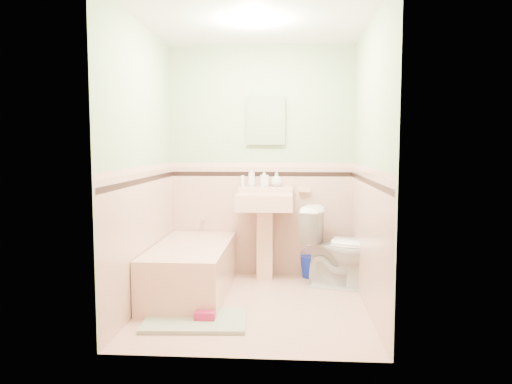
# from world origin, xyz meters

# --- Properties ---
(floor) EXTENTS (2.20, 2.20, 0.00)m
(floor) POSITION_xyz_m (0.00, 0.00, 0.00)
(floor) COLOR #E5AF96
(floor) RESTS_ON ground
(ceiling) EXTENTS (2.20, 2.20, 0.00)m
(ceiling) POSITION_xyz_m (0.00, 0.00, 2.50)
(ceiling) COLOR white
(ceiling) RESTS_ON ground
(wall_back) EXTENTS (2.50, 0.00, 2.50)m
(wall_back) POSITION_xyz_m (0.00, 1.10, 1.25)
(wall_back) COLOR beige
(wall_back) RESTS_ON ground
(wall_front) EXTENTS (2.50, 0.00, 2.50)m
(wall_front) POSITION_xyz_m (0.00, -1.10, 1.25)
(wall_front) COLOR beige
(wall_front) RESTS_ON ground
(wall_left) EXTENTS (0.00, 2.50, 2.50)m
(wall_left) POSITION_xyz_m (-1.00, 0.00, 1.25)
(wall_left) COLOR beige
(wall_left) RESTS_ON ground
(wall_right) EXTENTS (0.00, 2.50, 2.50)m
(wall_right) POSITION_xyz_m (1.00, 0.00, 1.25)
(wall_right) COLOR beige
(wall_right) RESTS_ON ground
(wainscot_back) EXTENTS (2.00, 0.00, 2.00)m
(wainscot_back) POSITION_xyz_m (0.00, 1.09, 0.60)
(wainscot_back) COLOR beige
(wainscot_back) RESTS_ON ground
(wainscot_front) EXTENTS (2.00, 0.00, 2.00)m
(wainscot_front) POSITION_xyz_m (0.00, -1.09, 0.60)
(wainscot_front) COLOR beige
(wainscot_front) RESTS_ON ground
(wainscot_left) EXTENTS (0.00, 2.20, 2.20)m
(wainscot_left) POSITION_xyz_m (-0.99, 0.00, 0.60)
(wainscot_left) COLOR beige
(wainscot_left) RESTS_ON ground
(wainscot_right) EXTENTS (0.00, 2.20, 2.20)m
(wainscot_right) POSITION_xyz_m (0.99, 0.00, 0.60)
(wainscot_right) COLOR beige
(wainscot_right) RESTS_ON ground
(accent_back) EXTENTS (2.00, 0.00, 2.00)m
(accent_back) POSITION_xyz_m (0.00, 1.08, 1.12)
(accent_back) COLOR black
(accent_back) RESTS_ON ground
(accent_front) EXTENTS (2.00, 0.00, 2.00)m
(accent_front) POSITION_xyz_m (0.00, -1.08, 1.12)
(accent_front) COLOR black
(accent_front) RESTS_ON ground
(accent_left) EXTENTS (0.00, 2.20, 2.20)m
(accent_left) POSITION_xyz_m (-0.98, 0.00, 1.12)
(accent_left) COLOR black
(accent_left) RESTS_ON ground
(accent_right) EXTENTS (0.00, 2.20, 2.20)m
(accent_right) POSITION_xyz_m (0.98, 0.00, 1.12)
(accent_right) COLOR black
(accent_right) RESTS_ON ground
(cap_back) EXTENTS (2.00, 0.00, 2.00)m
(cap_back) POSITION_xyz_m (0.00, 1.08, 1.22)
(cap_back) COLOR beige
(cap_back) RESTS_ON ground
(cap_front) EXTENTS (2.00, 0.00, 2.00)m
(cap_front) POSITION_xyz_m (0.00, -1.08, 1.22)
(cap_front) COLOR beige
(cap_front) RESTS_ON ground
(cap_left) EXTENTS (0.00, 2.20, 2.20)m
(cap_left) POSITION_xyz_m (-0.98, 0.00, 1.22)
(cap_left) COLOR beige
(cap_left) RESTS_ON ground
(cap_right) EXTENTS (0.00, 2.20, 2.20)m
(cap_right) POSITION_xyz_m (0.98, 0.00, 1.22)
(cap_right) COLOR beige
(cap_right) RESTS_ON ground
(bathtub) EXTENTS (0.70, 1.50, 0.45)m
(bathtub) POSITION_xyz_m (-0.63, 0.33, 0.23)
(bathtub) COLOR #E0AD95
(bathtub) RESTS_ON floor
(tub_faucet) EXTENTS (0.04, 0.12, 0.04)m
(tub_faucet) POSITION_xyz_m (-0.63, 1.05, 0.63)
(tub_faucet) COLOR silver
(tub_faucet) RESTS_ON wall_back
(sink) EXTENTS (0.59, 0.48, 0.92)m
(sink) POSITION_xyz_m (0.05, 0.86, 0.46)
(sink) COLOR #E0AD95
(sink) RESTS_ON floor
(sink_faucet) EXTENTS (0.02, 0.02, 0.10)m
(sink_faucet) POSITION_xyz_m (0.05, 1.00, 0.95)
(sink_faucet) COLOR silver
(sink_faucet) RESTS_ON sink
(medicine_cabinet) EXTENTS (0.38, 0.04, 0.48)m
(medicine_cabinet) POSITION_xyz_m (0.05, 1.07, 1.70)
(medicine_cabinet) COLOR white
(medicine_cabinet) RESTS_ON wall_back
(soap_dish) EXTENTS (0.12, 0.07, 0.04)m
(soap_dish) POSITION_xyz_m (0.47, 1.06, 0.95)
(soap_dish) COLOR #E0AD95
(soap_dish) RESTS_ON wall_back
(soap_bottle_left) EXTENTS (0.11, 0.11, 0.21)m
(soap_bottle_left) POSITION_xyz_m (-0.10, 1.04, 1.09)
(soap_bottle_left) COLOR #B2B2B2
(soap_bottle_left) RESTS_ON sink
(soap_bottle_mid) EXTENTS (0.10, 0.10, 0.19)m
(soap_bottle_mid) POSITION_xyz_m (0.04, 1.04, 1.08)
(soap_bottle_mid) COLOR #B2B2B2
(soap_bottle_mid) RESTS_ON sink
(soap_bottle_right) EXTENTS (0.15, 0.15, 0.16)m
(soap_bottle_right) POSITION_xyz_m (0.17, 1.04, 1.07)
(soap_bottle_right) COLOR #B2B2B2
(soap_bottle_right) RESTS_ON sink
(tube) EXTENTS (0.04, 0.04, 0.12)m
(tube) POSITION_xyz_m (-0.20, 1.04, 1.05)
(tube) COLOR white
(tube) RESTS_ON sink
(toilet) EXTENTS (0.89, 0.64, 0.81)m
(toilet) POSITION_xyz_m (0.85, 0.65, 0.41)
(toilet) COLOR white
(toilet) RESTS_ON floor
(bucket) EXTENTS (0.26, 0.26, 0.23)m
(bucket) POSITION_xyz_m (0.55, 1.01, 0.12)
(bucket) COLOR #0D22B1
(bucket) RESTS_ON floor
(bath_mat) EXTENTS (0.85, 0.60, 0.03)m
(bath_mat) POSITION_xyz_m (-0.44, -0.46, 0.02)
(bath_mat) COLOR gray
(bath_mat) RESTS_ON floor
(shoe) EXTENTS (0.16, 0.08, 0.07)m
(shoe) POSITION_xyz_m (-0.36, -0.47, 0.07)
(shoe) COLOR #BF1E59
(shoe) RESTS_ON bath_mat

